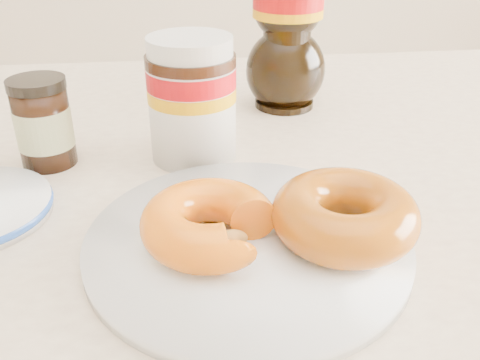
{
  "coord_description": "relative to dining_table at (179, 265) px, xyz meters",
  "views": [
    {
      "loc": [
        0.01,
        -0.34,
        1.0
      ],
      "look_at": [
        0.06,
        0.06,
        0.79
      ],
      "focal_mm": 40.0,
      "sensor_mm": 36.0,
      "label": 1
    }
  ],
  "objects": [
    {
      "name": "dining_table",
      "position": [
        0.0,
        0.0,
        0.0
      ],
      "size": [
        1.4,
        0.9,
        0.75
      ],
      "color": "#F6DFBB",
      "rests_on": "ground"
    },
    {
      "name": "plate",
      "position": [
        0.06,
        -0.09,
        0.09
      ],
      "size": [
        0.25,
        0.25,
        0.01
      ],
      "color": "white",
      "rests_on": "dining_table"
    },
    {
      "name": "donut_bitten",
      "position": [
        0.03,
        -0.1,
        0.11
      ],
      "size": [
        0.11,
        0.11,
        0.04
      ],
      "primitive_type": "torus",
      "rotation": [
        0.0,
        0.0,
        0.08
      ],
      "color": "#EB4F0D",
      "rests_on": "plate"
    },
    {
      "name": "donut_whole",
      "position": [
        0.13,
        -0.1,
        0.12
      ],
      "size": [
        0.12,
        0.12,
        0.04
      ],
      "primitive_type": "torus",
      "rotation": [
        0.0,
        0.0,
        -0.04
      ],
      "color": "#953A09",
      "rests_on": "plate"
    },
    {
      "name": "nutella_jar",
      "position": [
        0.02,
        0.08,
        0.15
      ],
      "size": [
        0.09,
        0.09,
        0.13
      ],
      "rotation": [
        0.0,
        0.0,
        -0.07
      ],
      "color": "white",
      "rests_on": "dining_table"
    },
    {
      "name": "syrup_bottle",
      "position": [
        0.15,
        0.22,
        0.18
      ],
      "size": [
        0.1,
        0.09,
        0.2
      ],
      "primitive_type": null,
      "rotation": [
        0.0,
        0.0,
        0.03
      ],
      "color": "black",
      "rests_on": "dining_table"
    },
    {
      "name": "dark_jar",
      "position": [
        -0.13,
        0.08,
        0.13
      ],
      "size": [
        0.06,
        0.06,
        0.09
      ],
      "rotation": [
        0.0,
        0.0,
        -0.23
      ],
      "color": "black",
      "rests_on": "dining_table"
    }
  ]
}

